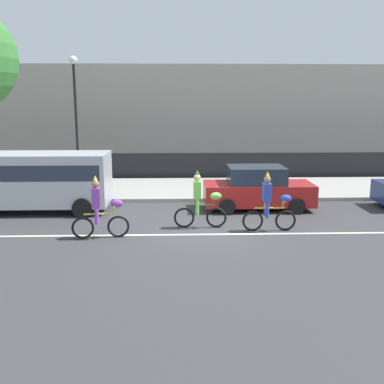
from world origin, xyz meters
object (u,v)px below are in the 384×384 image
at_px(parade_cyclist_purple, 100,211).
at_px(parked_van_silver, 42,177).
at_px(parade_cyclist_cobalt, 270,205).
at_px(parked_car_red, 258,189).
at_px(street_lamp_post, 75,102).
at_px(parade_cyclist_lime, 201,202).

xyz_separation_m(parade_cyclist_purple, parked_van_silver, (-2.69, 3.45, 0.44)).
bearing_deg(parade_cyclist_cobalt, parked_car_red, 87.54).
xyz_separation_m(parade_cyclist_cobalt, street_lamp_post, (-7.48, 7.07, 3.15)).
bearing_deg(street_lamp_post, parade_cyclist_lime, -51.22).
bearing_deg(street_lamp_post, parked_van_silver, -95.80).
distance_m(parade_cyclist_cobalt, parked_van_silver, 8.42).
height_order(parade_cyclist_purple, parked_car_red, parade_cyclist_purple).
bearing_deg(parked_van_silver, parked_car_red, 0.65).
distance_m(parked_van_silver, street_lamp_post, 5.01).
bearing_deg(parked_car_red, parade_cyclist_cobalt, -92.46).
height_order(parade_cyclist_lime, street_lamp_post, street_lamp_post).
xyz_separation_m(parade_cyclist_lime, parked_car_red, (2.29, 2.51, -0.06)).
xyz_separation_m(parade_cyclist_purple, parked_car_red, (5.34, 3.54, -0.06)).
distance_m(parade_cyclist_cobalt, parked_car_red, 2.96).
bearing_deg(parked_van_silver, street_lamp_post, 84.20).
bearing_deg(parade_cyclist_lime, parked_van_silver, 157.14).
relative_size(parade_cyclist_cobalt, parked_van_silver, 0.38).
xyz_separation_m(parked_van_silver, street_lamp_post, (0.43, 4.20, 2.71)).
distance_m(parade_cyclist_purple, parked_car_red, 6.41).
bearing_deg(parked_van_silver, parade_cyclist_lime, -22.86).
bearing_deg(street_lamp_post, parade_cyclist_cobalt, -43.36).
distance_m(parade_cyclist_cobalt, street_lamp_post, 10.76).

